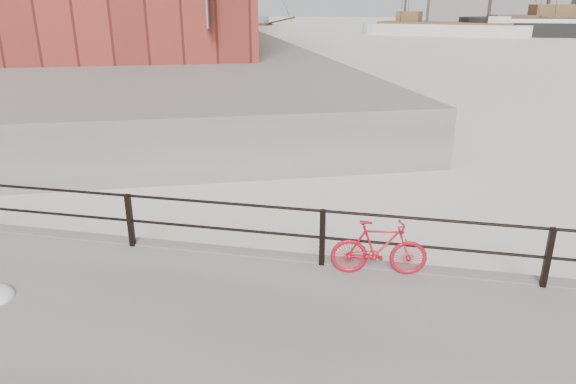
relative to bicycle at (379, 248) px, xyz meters
The scene contains 8 objects.
ground 2.70m from the bicycle, ahead, with size 400.00×400.00×0.00m, color white.
far_quay 81.40m from the bicycle, 117.39° to the left, with size 24.00×150.00×1.80m, color gray.
guardrail 2.56m from the bicycle, ahead, with size 28.00×0.10×1.00m, color black, non-canonical shape.
bicycle is the anchor object (origin of this frame).
schooner_mid 78.49m from the bicycle, 85.26° to the left, with size 27.41×11.60×19.85m, color beige, non-canonical shape.
schooner_left 77.35m from the bicycle, 112.09° to the left, with size 26.00×11.82×19.59m, color beige, non-canonical shape.
workboat_near 35.92m from the bicycle, 121.20° to the left, with size 11.92×3.97×7.00m, color black, non-canonical shape.
workboat_far 55.30m from the bicycle, 118.50° to the left, with size 11.54×3.99×7.00m, color black, non-canonical shape.
Camera 1 is at (-2.45, -7.88, 4.51)m, focal length 32.00 mm.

